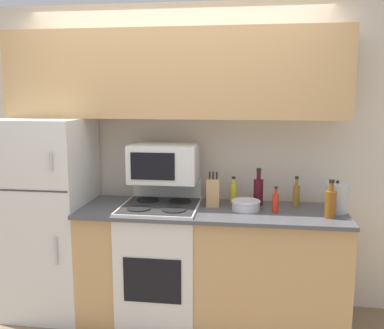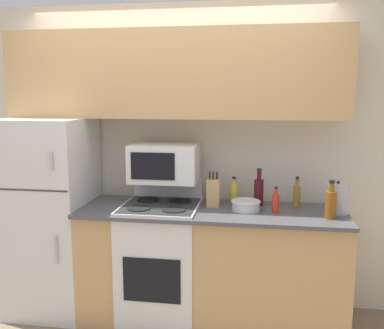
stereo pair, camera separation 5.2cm
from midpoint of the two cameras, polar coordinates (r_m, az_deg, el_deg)
The scene contains 14 objects.
wall_back at distance 3.71m, azimuth -1.32°, elevation 1.10°, with size 8.00×0.05×2.55m.
lower_cabinets at distance 3.49m, azimuth 3.01°, elevation -13.26°, with size 2.05×0.66×0.93m.
refrigerator at distance 3.78m, azimuth -17.91°, elevation -6.44°, with size 0.66×0.70×1.62m.
upper_cabinets at distance 3.47m, azimuth -1.96°, elevation 11.89°, with size 2.71×0.36×0.69m.
stove at distance 3.53m, azimuth -3.71°, elevation -12.59°, with size 0.60×0.64×1.11m.
microwave at distance 3.44m, azimuth -3.28°, elevation 0.22°, with size 0.54×0.35×0.30m.
knife_block at distance 3.37m, azimuth 3.30°, elevation -3.77°, with size 0.10×0.08×0.28m.
bowl at distance 3.31m, azimuth 7.64°, elevation -5.38°, with size 0.22×0.22×0.08m.
bottle_wine_red at distance 3.45m, azimuth 9.31°, elevation -3.50°, with size 0.08×0.08×0.30m.
bottle_whiskey at distance 3.22m, azimuth 18.46°, elevation -4.94°, with size 0.08×0.08×0.28m.
bottle_cooking_spray at distance 3.50m, azimuth 6.01°, elevation -3.79°, with size 0.06×0.06×0.22m.
bottle_vinegar at distance 3.49m, azimuth 14.22°, elevation -3.95°, with size 0.06×0.06×0.24m.
bottle_hot_sauce at distance 3.27m, azimuth 11.53°, elevation -5.00°, with size 0.05×0.05×0.20m.
kettle at distance 3.38m, azimuth 19.22°, elevation -4.31°, with size 0.16×0.16×0.25m.
Camera 2 is at (0.67, -2.90, 1.81)m, focal length 40.00 mm.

